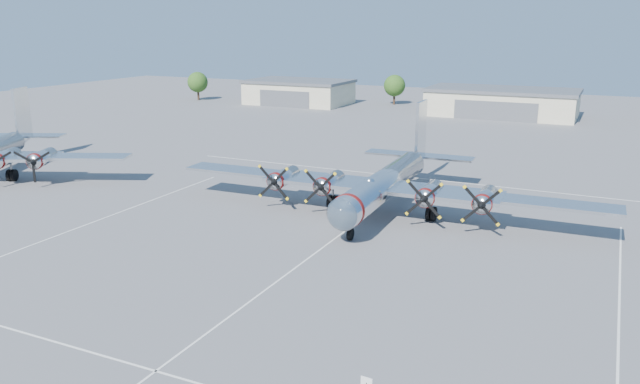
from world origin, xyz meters
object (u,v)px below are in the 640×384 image
at_px(hangar_center, 502,102).
at_px(tree_far_west, 198,82).
at_px(tree_west, 395,86).
at_px(main_bomber_b29, 386,209).
at_px(info_placard, 367,384).
at_px(hangar_west, 299,92).

distance_m(hangar_center, tree_far_west, 70.13).
distance_m(tree_far_west, tree_west, 46.57).
bearing_deg(tree_far_west, tree_west, 14.93).
distance_m(main_bomber_b29, info_placard, 32.43).
height_order(hangar_west, info_placard, hangar_west).
distance_m(hangar_west, info_placard, 115.95).
height_order(hangar_center, tree_far_west, tree_far_west).
bearing_deg(tree_far_west, main_bomber_b29, -43.21).
height_order(hangar_west, hangar_center, same).
bearing_deg(hangar_west, hangar_center, -0.00).
xyz_separation_m(hangar_center, main_bomber_b29, (1.02, -70.69, -2.71)).
relative_size(hangar_center, info_placard, 24.22).
xyz_separation_m(hangar_west, tree_west, (20.00, 8.04, 1.51)).
relative_size(hangar_west, main_bomber_b29, 0.54).
bearing_deg(tree_west, main_bomber_b29, -71.71).
xyz_separation_m(tree_west, main_bomber_b29, (26.02, -78.72, -4.22)).
relative_size(hangar_center, tree_far_west, 4.31).
bearing_deg(main_bomber_b29, tree_west, 106.64).
xyz_separation_m(hangar_west, info_placard, (55.93, -101.55, -1.88)).
distance_m(tree_far_west, info_placard, 126.82).
relative_size(tree_west, main_bomber_b29, 0.16).
distance_m(hangar_west, tree_west, 21.61).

